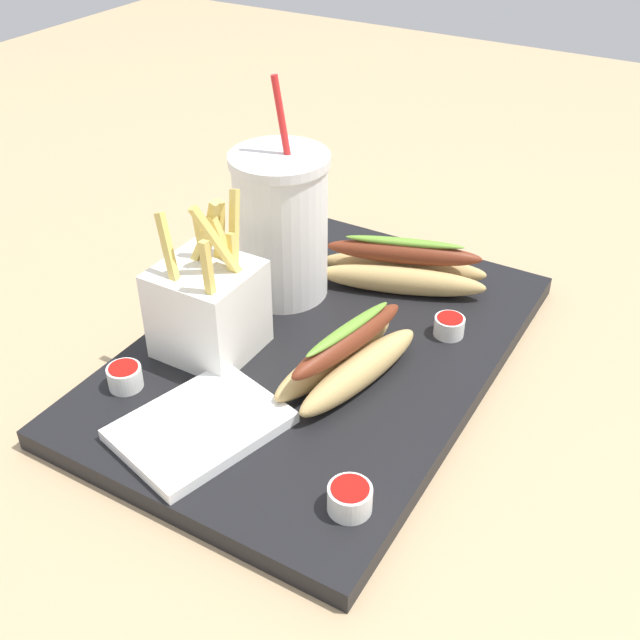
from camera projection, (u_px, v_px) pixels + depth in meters
name	position (u px, v px, depth m)	size (l,w,h in m)	color
ground_plane	(320.00, 369.00, 0.78)	(2.40, 2.40, 0.02)	tan
food_tray	(320.00, 353.00, 0.77)	(0.48, 0.32, 0.02)	black
soda_cup	(281.00, 225.00, 0.80)	(0.10, 0.10, 0.23)	white
fries_basket	(208.00, 306.00, 0.73)	(0.09, 0.09, 0.16)	white
hot_dog_1	(348.00, 358.00, 0.71)	(0.17, 0.09, 0.06)	tan
hot_dog_2	(403.00, 268.00, 0.84)	(0.11, 0.19, 0.06)	tan
ketchup_cup_1	(350.00, 497.00, 0.59)	(0.03, 0.03, 0.02)	white
ketchup_cup_2	(449.00, 325.00, 0.77)	(0.03, 0.03, 0.02)	white
ketchup_cup_3	(125.00, 376.00, 0.71)	(0.03, 0.03, 0.02)	white
napkin_stack	(201.00, 426.00, 0.66)	(0.14, 0.10, 0.01)	white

